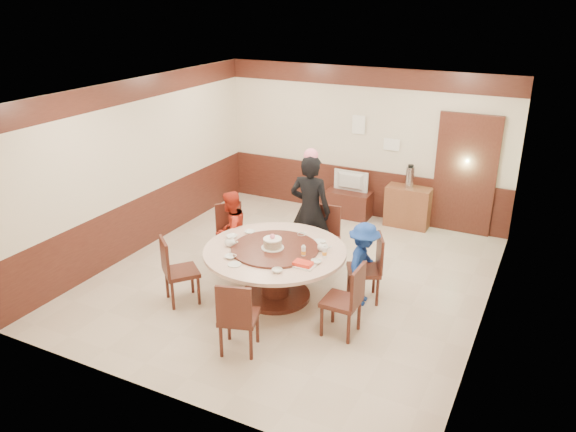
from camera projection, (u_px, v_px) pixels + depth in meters
The scene contains 31 objects.
room at pixel (294, 211), 8.12m from camera, with size 6.00×6.04×2.84m.
banquet_table at pixel (275, 263), 7.78m from camera, with size 1.97×1.97×0.78m.
chair_0 at pixel (365, 280), 7.82m from camera, with size 0.59×0.59×0.97m.
chair_1 at pixel (323, 249), 8.76m from camera, with size 0.48×0.49×0.97m.
chair_2 at pixel (232, 246), 8.85m from camera, with size 0.62×0.62×0.97m.
chair_3 at pixel (181, 282), 7.77m from camera, with size 0.62×0.62×0.97m.
chair_4 at pixel (239, 329), 6.69m from camera, with size 0.55×0.56×0.97m.
chair_5 at pixel (342, 312), 7.03m from camera, with size 0.46×0.45×0.97m.
person_standing at pixel (310, 211), 8.65m from camera, with size 0.65×0.43×1.79m, color black.
person_red at pixel (231, 230), 8.62m from camera, with size 0.61×0.47×1.25m, color #A92616.
person_blue at pixel (363, 264), 7.64m from camera, with size 0.76×0.44×1.18m, color navy.
birthday_cake at pixel (273, 243), 7.65m from camera, with size 0.31×0.31×0.21m.
teapot_left at pixel (230, 242), 7.77m from camera, with size 0.17×0.15×0.13m, color white.
teapot_right at pixel (323, 247), 7.63m from camera, with size 0.17×0.15×0.13m, color white.
bowl_0 at pixel (250, 232), 8.20m from camera, with size 0.15×0.15×0.04m, color white.
bowl_1 at pixel (277, 271), 7.06m from camera, with size 0.14×0.14×0.04m, color white.
bowl_2 at pixel (230, 257), 7.44m from camera, with size 0.15×0.15×0.04m, color white.
bowl_3 at pixel (316, 262), 7.30m from camera, with size 0.14×0.14×0.04m, color white.
bowl_4 at pixel (232, 236), 8.06m from camera, with size 0.15×0.15×0.04m, color white.
bowl_5 at pixel (302, 235), 8.10m from camera, with size 0.13×0.13×0.04m, color white.
saucer_near at pixel (235, 264), 7.26m from camera, with size 0.18×0.18×0.01m, color white.
saucer_far at pixel (320, 242), 7.93m from camera, with size 0.18×0.18×0.01m, color white.
shrimp_platter at pixel (303, 264), 7.21m from camera, with size 0.30×0.20×0.06m.
bottle_0 at pixel (303, 252), 7.44m from camera, with size 0.06×0.06×0.16m, color white.
bottle_1 at pixel (324, 253), 7.42m from camera, with size 0.06×0.06×0.16m, color white.
tv_stand at pixel (349, 204), 10.77m from camera, with size 0.85×0.45×0.50m, color #431C15.
television at pixel (350, 182), 10.60m from camera, with size 0.68×0.09×0.39m, color gray.
side_cabinet at pixel (408, 207), 10.27m from camera, with size 0.80×0.40×0.75m, color brown.
thermos at pixel (410, 177), 10.06m from camera, with size 0.15×0.15×0.38m, color silver.
notice_left at pixel (359, 125), 10.35m from camera, with size 0.25×0.00×0.35m, color white.
notice_right at pixel (392, 145), 10.20m from camera, with size 0.30×0.00×0.22m, color white.
Camera 1 is at (3.32, -6.78, 4.05)m, focal length 35.00 mm.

